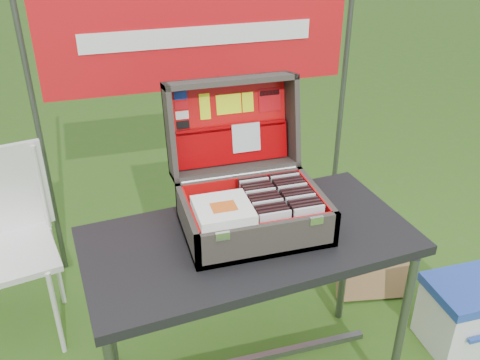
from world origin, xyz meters
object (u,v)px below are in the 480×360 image
object	(u,v)px
table	(249,314)
cardboard_box	(373,262)
chair	(8,258)
cooler	(468,314)
suitcase	(250,166)

from	to	relation	value
table	cardboard_box	distance (m)	0.92
table	chair	world-z (taller)	chair
chair	cooler	bearing A→B (deg)	-28.93
suitcase	cooler	size ratio (longest dim) A/B	1.34
cooler	cardboard_box	bearing A→B (deg)	119.68
suitcase	cardboard_box	world-z (taller)	suitcase
suitcase	cardboard_box	size ratio (longest dim) A/B	1.34
chair	cardboard_box	bearing A→B (deg)	-17.57
chair	cardboard_box	world-z (taller)	chair
cooler	chair	bearing A→B (deg)	162.45
table	chair	bearing A→B (deg)	143.84
table	chair	size ratio (longest dim) A/B	1.35
table	chair	xyz separation A→B (m)	(-0.99, 0.59, 0.07)
cooler	chair	xyz separation A→B (m)	(-2.06, 0.66, 0.29)
chair	table	bearing A→B (deg)	-42.00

